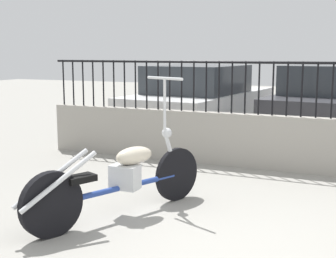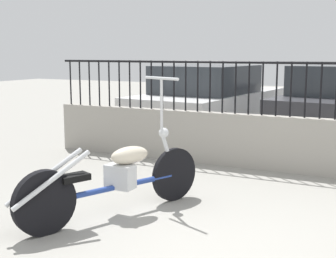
{
  "view_description": "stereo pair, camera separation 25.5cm",
  "coord_description": "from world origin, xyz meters",
  "views": [
    {
      "loc": [
        0.59,
        -3.29,
        1.61
      ],
      "look_at": [
        -1.67,
        1.83,
        0.7
      ],
      "focal_mm": 50.0,
      "sensor_mm": 36.0,
      "label": 1
    },
    {
      "loc": [
        0.82,
        -3.19,
        1.61
      ],
      "look_at": [
        -1.67,
        1.83,
        0.7
      ],
      "focal_mm": 50.0,
      "sensor_mm": 36.0,
      "label": 2
    }
  ],
  "objects": [
    {
      "name": "car_white",
      "position": [
        -2.59,
        5.56,
        0.69
      ],
      "size": [
        2.11,
        4.13,
        1.37
      ],
      "rotation": [
        0.0,
        0.0,
        1.47
      ],
      "color": "black",
      "rests_on": "ground_plane"
    },
    {
      "name": "low_wall",
      "position": [
        0.0,
        3.13,
        0.38
      ],
      "size": [
        8.47,
        0.18,
        0.76
      ],
      "color": "#9E998E",
      "rests_on": "ground_plane"
    },
    {
      "name": "motorcycle_blue",
      "position": [
        -1.67,
        0.53,
        0.39
      ],
      "size": [
        1.0,
        2.03,
        1.37
      ],
      "rotation": [
        0.0,
        0.0,
        1.16
      ],
      "color": "black",
      "rests_on": "ground_plane"
    },
    {
      "name": "fence_railing",
      "position": [
        -0.0,
        3.13,
        1.26
      ],
      "size": [
        8.47,
        0.04,
        0.74
      ],
      "color": "black",
      "rests_on": "low_wall"
    }
  ]
}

